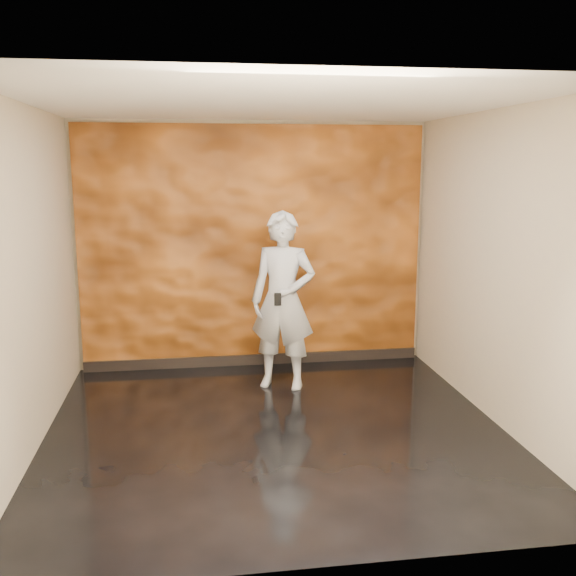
{
  "coord_description": "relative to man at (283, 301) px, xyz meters",
  "views": [
    {
      "loc": [
        -0.68,
        -5.3,
        2.31
      ],
      "look_at": [
        0.23,
        0.83,
        1.12
      ],
      "focal_mm": 40.0,
      "sensor_mm": 36.0,
      "label": 1
    }
  ],
  "objects": [
    {
      "name": "phone",
      "position": [
        -0.09,
        -0.25,
        0.07
      ],
      "size": [
        0.07,
        0.02,
        0.13
      ],
      "primitive_type": "cube",
      "rotation": [
        0.0,
        0.0,
        -0.02
      ],
      "color": "black",
      "rests_on": "man"
    },
    {
      "name": "baseboard",
      "position": [
        -0.22,
        0.78,
        -0.87
      ],
      "size": [
        3.9,
        0.04,
        0.12
      ],
      "primitive_type": "cube",
      "color": "black",
      "rests_on": "ground"
    },
    {
      "name": "man",
      "position": [
        0.0,
        0.0,
        0.0
      ],
      "size": [
        0.79,
        0.66,
        1.85
      ],
      "primitive_type": "imported",
      "rotation": [
        0.0,
        0.0,
        -0.37
      ],
      "color": "#9598A2",
      "rests_on": "ground"
    },
    {
      "name": "feature_wall",
      "position": [
        -0.22,
        0.82,
        0.45
      ],
      "size": [
        3.9,
        0.06,
        2.75
      ],
      "primitive_type": "cube",
      "color": "orange",
      "rests_on": "ground"
    },
    {
      "name": "room",
      "position": [
        -0.22,
        -1.14,
        0.47
      ],
      "size": [
        4.02,
        4.02,
        2.81
      ],
      "color": "black",
      "rests_on": "ground"
    }
  ]
}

